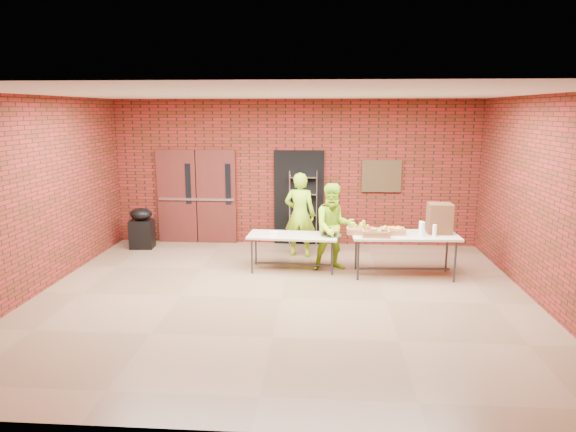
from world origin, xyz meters
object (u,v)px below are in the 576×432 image
object	(u,v)px
table_right	(404,238)
volunteer_woman	(300,215)
covered_grill	(142,228)
coffee_dispenser	(440,218)
volunteer_man	(334,227)
table_left	(293,238)
wire_rack	(303,209)

from	to	relation	value
table_right	volunteer_woman	world-z (taller)	volunteer_woman
covered_grill	coffee_dispenser	bearing A→B (deg)	-18.23
coffee_dispenser	volunteer_woman	size ratio (longest dim) A/B	0.31
coffee_dispenser	volunteer_man	distance (m)	1.91
table_left	table_right	xyz separation A→B (m)	(2.02, -0.20, 0.09)
wire_rack	volunteer_man	xyz separation A→B (m)	(0.65, -1.71, -0.01)
table_right	volunteer_woman	distance (m)	2.27
covered_grill	volunteer_man	size ratio (longest dim) A/B	0.54
wire_rack	covered_grill	world-z (taller)	wire_rack
wire_rack	covered_grill	size ratio (longest dim) A/B	1.88
wire_rack	volunteer_man	bearing A→B (deg)	-72.62
coffee_dispenser	volunteer_man	bearing A→B (deg)	174.79
wire_rack	volunteer_woman	size ratio (longest dim) A/B	0.96
table_right	covered_grill	xyz separation A→B (m)	(-5.40, 1.55, -0.27)
table_left	coffee_dispenser	world-z (taller)	coffee_dispenser
coffee_dispenser	volunteer_man	world-z (taller)	volunteer_man
table_right	volunteer_man	world-z (taller)	volunteer_man
table_right	table_left	bearing A→B (deg)	171.48
table_right	coffee_dispenser	xyz separation A→B (m)	(0.63, 0.13, 0.34)
table_right	volunteer_man	distance (m)	1.30
wire_rack	volunteer_man	world-z (taller)	wire_rack
wire_rack	table_left	world-z (taller)	wire_rack
table_left	volunteer_woman	bearing A→B (deg)	88.32
coffee_dispenser	covered_grill	size ratio (longest dim) A/B	0.61
coffee_dispenser	volunteer_man	xyz separation A→B (m)	(-1.89, 0.17, -0.23)
covered_grill	volunteer_woman	world-z (taller)	volunteer_woman
wire_rack	table_left	distance (m)	1.82
wire_rack	covered_grill	distance (m)	3.55
table_left	volunteer_woman	xyz separation A→B (m)	(0.08, 0.96, 0.24)
volunteer_man	volunteer_woman	bearing A→B (deg)	115.56
covered_grill	volunteer_woman	xyz separation A→B (m)	(3.46, -0.39, 0.42)
coffee_dispenser	table_left	bearing A→B (deg)	178.30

